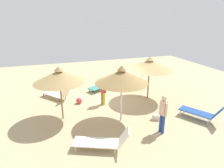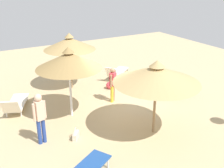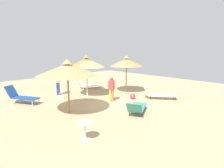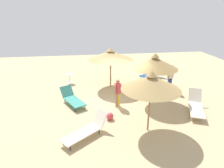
% 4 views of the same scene
% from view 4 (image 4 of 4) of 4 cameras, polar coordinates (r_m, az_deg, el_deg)
% --- Properties ---
extents(ground, '(24.00, 24.00, 0.10)m').
position_cam_4_polar(ground, '(11.54, 2.62, -4.95)').
color(ground, tan).
extents(parasol_umbrella_center, '(2.91, 2.91, 2.65)m').
position_cam_4_polar(parasol_umbrella_center, '(12.85, -0.44, 8.28)').
color(parasol_umbrella_center, olive).
rests_on(parasol_umbrella_center, ground).
extents(parasol_umbrella_near_left, '(2.42, 2.42, 2.71)m').
position_cam_4_polar(parasol_umbrella_near_left, '(8.09, 11.12, 0.41)').
color(parasol_umbrella_near_left, olive).
rests_on(parasol_umbrella_near_left, ground).
extents(parasol_umbrella_far_right, '(2.47, 2.47, 2.78)m').
position_cam_4_polar(parasol_umbrella_far_right, '(10.86, 12.16, 5.97)').
color(parasol_umbrella_far_right, white).
rests_on(parasol_umbrella_far_right, ground).
extents(lounge_chair_far_left, '(1.51, 2.04, 0.79)m').
position_cam_4_polar(lounge_chair_far_left, '(11.20, -11.33, -4.04)').
color(lounge_chair_far_left, teal).
rests_on(lounge_chair_far_left, ground).
extents(lounge_chair_edge, '(2.00, 1.75, 0.84)m').
position_cam_4_polar(lounge_chair_edge, '(8.45, -7.21, -12.82)').
color(lounge_chair_edge, silver).
rests_on(lounge_chair_edge, ground).
extents(lounge_chair_front, '(1.47, 2.25, 0.90)m').
position_cam_4_polar(lounge_chair_front, '(11.10, 22.89, -5.58)').
color(lounge_chair_front, silver).
rests_on(lounge_chair_front, ground).
extents(lounge_chair_near_right, '(2.03, 1.51, 1.02)m').
position_cam_4_polar(lounge_chair_near_right, '(15.20, 11.50, 3.18)').
color(lounge_chair_near_right, '#1E478C').
rests_on(lounge_chair_near_right, ground).
extents(person_standing_back, '(0.37, 0.33, 1.54)m').
position_cam_4_polar(person_standing_back, '(10.52, 1.61, -2.15)').
color(person_standing_back, yellow).
rests_on(person_standing_back, ground).
extents(person_standing_center, '(0.44, 0.26, 1.77)m').
position_cam_4_polar(person_standing_center, '(12.95, 16.39, 2.24)').
color(person_standing_center, navy).
rests_on(person_standing_center, ground).
extents(handbag, '(0.35, 0.39, 0.44)m').
position_cam_4_polar(handbag, '(13.17, 11.25, -0.99)').
color(handbag, beige).
rests_on(handbag, ground).
extents(side_table_round, '(0.54, 0.54, 0.68)m').
position_cam_4_polar(side_table_round, '(14.25, -12.19, 1.97)').
color(side_table_round, silver).
rests_on(side_table_round, ground).
extents(beach_ball, '(0.35, 0.35, 0.35)m').
position_cam_4_polar(beach_ball, '(9.59, -0.62, -9.19)').
color(beach_ball, '#D83F4C').
rests_on(beach_ball, ground).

